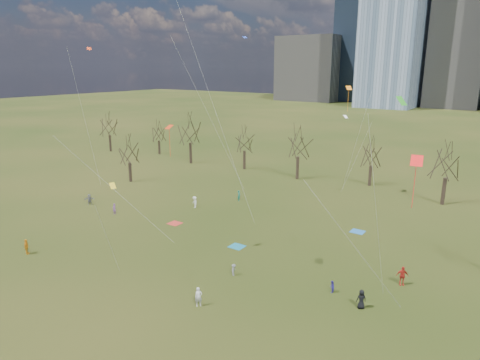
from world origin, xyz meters
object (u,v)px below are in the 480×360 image
Objects in this scene: blanket_teal at (237,246)px; blanket_crimson at (175,223)px; person_1 at (199,297)px; person_4 at (26,247)px; blanket_navy at (358,232)px.

blanket_teal is 1.00× the size of blanket_crimson.
blanket_teal is at bearing 57.55° from person_1.
blanket_crimson is 0.95× the size of person_4.
person_4 reaches higher than blanket_teal.
blanket_teal and blanket_crimson have the same top height.
person_1 is (15.01, -13.18, 0.82)m from blanket_crimson.
blanket_teal is at bearing -7.62° from blanket_crimson.
blanket_crimson is at bearing 172.38° from blanket_teal.
blanket_crimson is at bearing 85.99° from person_1.
blanket_crimson is (-20.16, -10.50, 0.00)m from blanket_navy.
person_4 is (-6.63, -15.73, 0.83)m from blanket_crimson.
blanket_navy is 22.73m from blanket_crimson.
blanket_teal is 12.55m from person_1.
blanket_crimson is (-10.67, 1.43, 0.00)m from blanket_teal.
person_1 is 0.99× the size of person_4.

